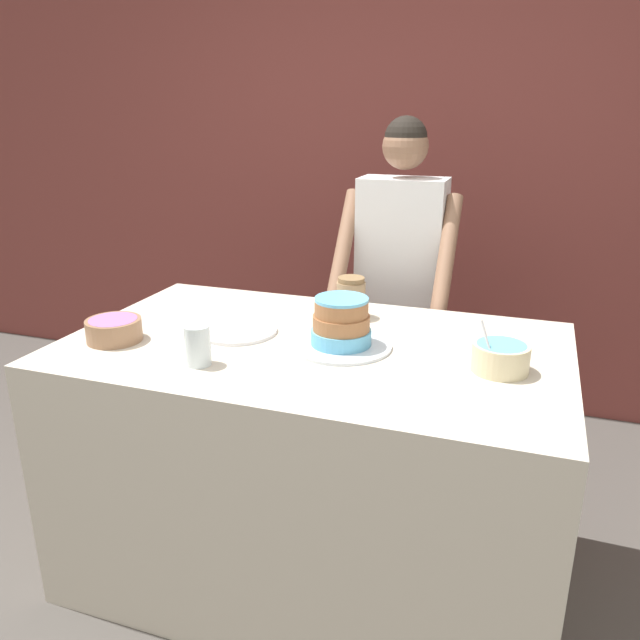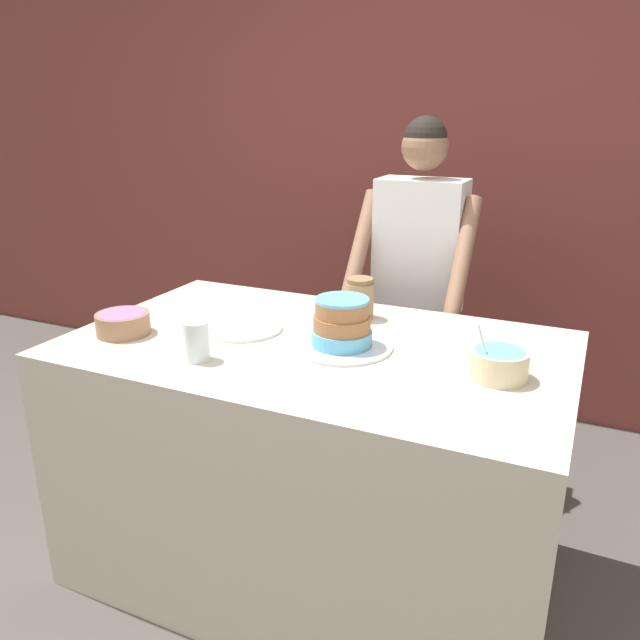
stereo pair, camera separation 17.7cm
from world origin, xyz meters
The scene contains 9 objects.
wall_back centered at (0.00, 2.13, 1.30)m, with size 10.00×0.05×2.60m.
counter centered at (0.00, 0.49, 0.45)m, with size 1.64×0.98×0.89m.
person_baker centered at (0.11, 1.31, 0.97)m, with size 0.50×0.44×1.60m.
cake centered at (0.10, 0.49, 0.96)m, with size 0.33×0.33×0.17m.
frosting_bowl_blue centered at (0.60, 0.45, 0.94)m, with size 0.17×0.17×0.16m.
frosting_bowl_purple centered at (-0.64, 0.29, 0.93)m, with size 0.18×0.18×0.08m.
drinking_glass centered at (-0.27, 0.21, 0.96)m, with size 0.08×0.08×0.12m.
ceramic_plate centered at (-0.29, 0.50, 0.90)m, with size 0.28×0.28×0.01m.
stoneware_jar centered at (0.04, 0.79, 0.97)m, with size 0.11×0.11×0.15m.
Camera 2 is at (0.82, -1.26, 1.64)m, focal length 35.00 mm.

